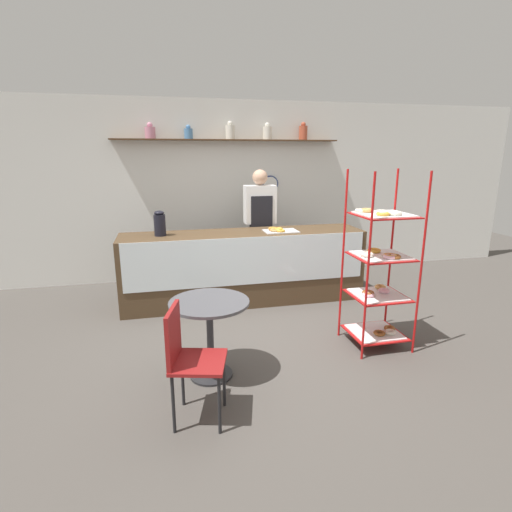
# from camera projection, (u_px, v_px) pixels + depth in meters

# --- Properties ---
(ground_plane) EXTENTS (14.00, 14.00, 0.00)m
(ground_plane) POSITION_uv_depth(u_px,v_px,m) (264.00, 335.00, 4.36)
(ground_plane) COLOR #4C4742
(back_wall) EXTENTS (10.00, 0.30, 2.70)m
(back_wall) POSITION_uv_depth(u_px,v_px,m) (228.00, 190.00, 6.20)
(back_wall) COLOR white
(back_wall) RESTS_ON ground_plane
(display_counter) EXTENTS (3.14, 0.68, 0.93)m
(display_counter) POSITION_uv_depth(u_px,v_px,m) (244.00, 267.00, 5.26)
(display_counter) COLOR #4C3823
(display_counter) RESTS_ON ground_plane
(pastry_rack) EXTENTS (0.57, 0.55, 1.77)m
(pastry_rack) POSITION_uv_depth(u_px,v_px,m) (380.00, 271.00, 3.95)
(pastry_rack) COLOR #B71414
(pastry_rack) RESTS_ON ground_plane
(person_worker) EXTENTS (0.44, 0.23, 1.71)m
(person_worker) POSITION_uv_depth(u_px,v_px,m) (260.00, 225.00, 5.68)
(person_worker) COLOR #282833
(person_worker) RESTS_ON ground_plane
(cafe_table) EXTENTS (0.69, 0.69, 0.71)m
(cafe_table) POSITION_uv_depth(u_px,v_px,m) (210.00, 320.00, 3.43)
(cafe_table) COLOR #262628
(cafe_table) RESTS_ON ground_plane
(cafe_chair) EXTENTS (0.46, 0.46, 0.88)m
(cafe_chair) POSITION_uv_depth(u_px,v_px,m) (187.00, 352.00, 2.86)
(cafe_chair) COLOR black
(cafe_chair) RESTS_ON ground_plane
(coffee_carafe) EXTENTS (0.14, 0.14, 0.31)m
(coffee_carafe) POSITION_uv_depth(u_px,v_px,m) (160.00, 224.00, 4.89)
(coffee_carafe) COLOR black
(coffee_carafe) RESTS_ON display_counter
(donut_tray_counter) EXTENTS (0.44, 0.30, 0.05)m
(donut_tray_counter) POSITION_uv_depth(u_px,v_px,m) (278.00, 230.00, 5.18)
(donut_tray_counter) COLOR silver
(donut_tray_counter) RESTS_ON display_counter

